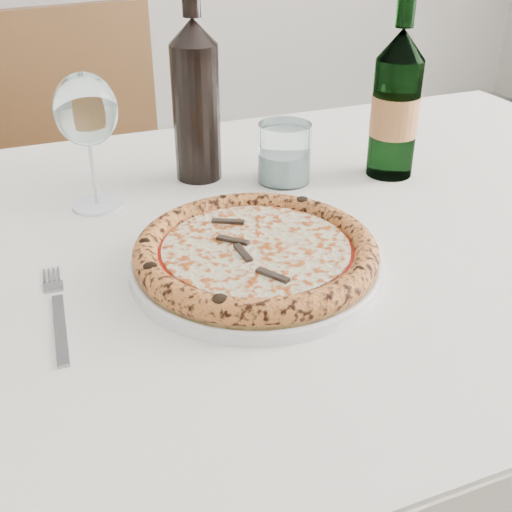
% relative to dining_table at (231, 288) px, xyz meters
% --- Properties ---
extents(dining_table, '(1.56, 0.95, 0.76)m').
position_rel_dining_table_xyz_m(dining_table, '(0.00, 0.00, 0.00)').
color(dining_table, '#573E18').
rests_on(dining_table, floor).
extents(chair_far, '(0.52, 0.52, 0.93)m').
position_rel_dining_table_xyz_m(chair_far, '(-0.11, 0.74, -0.14)').
color(chair_far, '#573E18').
rests_on(chair_far, floor).
extents(plate, '(0.29, 0.29, 0.02)m').
position_rel_dining_table_xyz_m(plate, '(-0.00, -0.10, 0.09)').
color(plate, white).
rests_on(plate, dining_table).
extents(pizza, '(0.28, 0.28, 0.03)m').
position_rel_dining_table_xyz_m(pizza, '(-0.00, -0.10, 0.11)').
color(pizza, '#B89045').
rests_on(pizza, plate).
extents(fork, '(0.02, 0.18, 0.00)m').
position_rel_dining_table_xyz_m(fork, '(-0.23, -0.12, 0.08)').
color(fork, gray).
rests_on(fork, dining_table).
extents(wine_glass, '(0.08, 0.08, 0.19)m').
position_rel_dining_table_xyz_m(wine_glass, '(-0.15, 0.15, 0.22)').
color(wine_glass, white).
rests_on(wine_glass, dining_table).
extents(tumbler, '(0.08, 0.08, 0.09)m').
position_rel_dining_table_xyz_m(tumbler, '(0.13, 0.14, 0.12)').
color(tumbler, white).
rests_on(tumbler, dining_table).
extents(beer_bottle, '(0.07, 0.07, 0.28)m').
position_rel_dining_table_xyz_m(beer_bottle, '(0.30, 0.11, 0.19)').
color(beer_bottle, '#2E5430').
rests_on(beer_bottle, dining_table).
extents(wine_bottle, '(0.07, 0.07, 0.29)m').
position_rel_dining_table_xyz_m(wine_bottle, '(0.02, 0.20, 0.21)').
color(wine_bottle, black).
rests_on(wine_bottle, dining_table).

